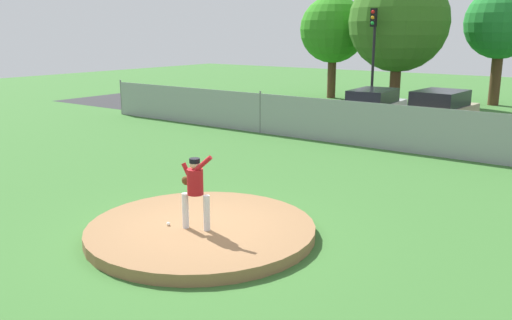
{
  "coord_description": "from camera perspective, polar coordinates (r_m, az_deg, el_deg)",
  "views": [
    {
      "loc": [
        7.06,
        -7.69,
        4.08
      ],
      "look_at": [
        -0.37,
        2.39,
        1.08
      ],
      "focal_mm": 37.71,
      "sensor_mm": 36.0,
      "label": 1
    }
  ],
  "objects": [
    {
      "name": "ground_plane",
      "position": [
        15.94,
        8.79,
        -1.52
      ],
      "size": [
        80.0,
        80.0,
        0.0
      ],
      "primitive_type": "plane",
      "color": "#386B2D"
    },
    {
      "name": "asphalt_strip",
      "position": [
        23.64,
        18.46,
        2.85
      ],
      "size": [
        44.0,
        7.0,
        0.01
      ],
      "primitive_type": "cube",
      "color": "#2B2B2D",
      "rests_on": "ground_plane"
    },
    {
      "name": "pitchers_mound",
      "position": [
        11.17,
        -5.82,
        -7.4
      ],
      "size": [
        4.67,
        4.67,
        0.23
      ],
      "primitive_type": "cylinder",
      "color": "olive",
      "rests_on": "ground_plane"
    },
    {
      "name": "pitcher_youth",
      "position": [
        10.64,
        -6.5,
        -2.74
      ],
      "size": [
        0.81,
        0.32,
        1.55
      ],
      "color": "silver",
      "rests_on": "pitchers_mound"
    },
    {
      "name": "baseball",
      "position": [
        11.16,
        -9.29,
        -6.69
      ],
      "size": [
        0.07,
        0.07,
        0.07
      ],
      "primitive_type": "sphere",
      "color": "white",
      "rests_on": "pitchers_mound"
    },
    {
      "name": "chainlink_fence",
      "position": [
        19.33,
        14.43,
        3.33
      ],
      "size": [
        28.84,
        0.07,
        1.73
      ],
      "color": "gray",
      "rests_on": "ground_plane"
    },
    {
      "name": "parked_car_champagne",
      "position": [
        23.22,
        18.85,
        4.72
      ],
      "size": [
        2.12,
        4.3,
        1.75
      ],
      "color": "tan",
      "rests_on": "ground_plane"
    },
    {
      "name": "parked_car_silver",
      "position": [
        24.3,
        12.24,
        5.37
      ],
      "size": [
        2.01,
        4.57,
        1.62
      ],
      "color": "#B7BABF",
      "rests_on": "ground_plane"
    },
    {
      "name": "traffic_cone_orange",
      "position": [
        28.57,
        6.25,
        5.72
      ],
      "size": [
        0.4,
        0.4,
        0.55
      ],
      "color": "orange",
      "rests_on": "asphalt_strip"
    },
    {
      "name": "traffic_light_near",
      "position": [
        28.49,
        12.34,
        12.08
      ],
      "size": [
        0.28,
        0.46,
        5.2
      ],
      "color": "black",
      "rests_on": "ground_plane"
    },
    {
      "name": "tree_slender_far",
      "position": [
        34.22,
        8.18,
        13.5
      ],
      "size": [
        4.06,
        4.06,
        6.23
      ],
      "color": "#4C331E",
      "rests_on": "ground_plane"
    },
    {
      "name": "tree_tall_centre",
      "position": [
        31.32,
        14.89,
        13.96
      ],
      "size": [
        5.45,
        5.45,
        7.32
      ],
      "color": "#4C331E",
      "rests_on": "ground_plane"
    },
    {
      "name": "tree_leaning_west",
      "position": [
        33.32,
        24.56,
        13.01
      ],
      "size": [
        3.94,
        3.94,
        6.51
      ],
      "color": "#4C331E",
      "rests_on": "ground_plane"
    }
  ]
}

